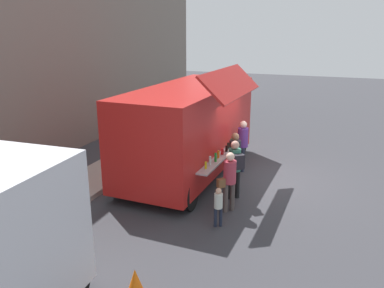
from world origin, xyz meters
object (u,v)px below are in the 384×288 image
(customer_front_ordering, at_px, (234,155))
(customer_mid_with_backpack, at_px, (235,164))
(trash_bin, at_px, (174,128))
(food_truck_main, at_px, (190,127))
(customer_rear_waiting, at_px, (229,177))
(customer_extra_browsing, at_px, (243,141))
(traffic_cone_orange, at_px, (135,282))
(child_near_queue, at_px, (218,204))

(customer_front_ordering, bearing_deg, customer_mid_with_backpack, 136.31)
(trash_bin, bearing_deg, food_truck_main, -149.40)
(food_truck_main, xyz_separation_m, customer_mid_with_backpack, (-1.46, -1.94, -0.55))
(food_truck_main, distance_m, customer_rear_waiting, 3.10)
(food_truck_main, relative_size, customer_extra_browsing, 3.71)
(traffic_cone_orange, relative_size, customer_front_ordering, 0.32)
(customer_extra_browsing, bearing_deg, traffic_cone_orange, 69.36)
(customer_mid_with_backpack, bearing_deg, child_near_queue, 142.11)
(trash_bin, distance_m, child_near_queue, 8.32)
(traffic_cone_orange, relative_size, customer_mid_with_backpack, 0.32)
(traffic_cone_orange, height_order, customer_rear_waiting, customer_rear_waiting)
(food_truck_main, bearing_deg, child_near_queue, -146.19)
(trash_bin, xyz_separation_m, customer_front_ordering, (-4.48, -3.99, 0.58))
(traffic_cone_orange, bearing_deg, child_near_queue, -12.18)
(traffic_cone_orange, bearing_deg, food_truck_main, 12.15)
(customer_front_ordering, xyz_separation_m, customer_extra_browsing, (1.43, 0.09, 0.04))
(trash_bin, height_order, customer_mid_with_backpack, customer_mid_with_backpack)
(customer_front_ordering, relative_size, child_near_queue, 1.66)
(traffic_cone_orange, height_order, customer_front_ordering, customer_front_ordering)
(customer_extra_browsing, distance_m, child_near_queue, 4.11)
(customer_front_ordering, relative_size, customer_extra_browsing, 0.97)
(traffic_cone_orange, bearing_deg, customer_front_ordering, -3.41)
(customer_front_ordering, xyz_separation_m, customer_mid_with_backpack, (-0.91, -0.26, 0.05))
(customer_mid_with_backpack, bearing_deg, customer_extra_browsing, -31.06)
(trash_bin, height_order, customer_extra_browsing, customer_extra_browsing)
(customer_extra_browsing, bearing_deg, child_near_queue, 76.99)
(trash_bin, height_order, customer_front_ordering, customer_front_ordering)
(customer_front_ordering, xyz_separation_m, customer_rear_waiting, (-1.74, -0.32, -0.03))
(trash_bin, xyz_separation_m, customer_rear_waiting, (-6.21, -4.32, 0.55))
(customer_mid_with_backpack, relative_size, child_near_queue, 1.68)
(traffic_cone_orange, relative_size, child_near_queue, 0.53)
(customer_rear_waiting, relative_size, customer_extra_browsing, 0.94)
(food_truck_main, bearing_deg, customer_extra_browsing, -59.18)
(trash_bin, relative_size, customer_front_ordering, 0.50)
(customer_mid_with_backpack, xyz_separation_m, customer_rear_waiting, (-0.83, -0.06, -0.08))
(food_truck_main, bearing_deg, customer_mid_with_backpack, -125.12)
(customer_rear_waiting, bearing_deg, customer_extra_browsing, -43.26)
(customer_front_ordering, relative_size, customer_mid_with_backpack, 0.99)
(customer_rear_waiting, relative_size, child_near_queue, 1.61)
(customer_rear_waiting, distance_m, child_near_queue, 0.98)
(food_truck_main, height_order, customer_mid_with_backpack, food_truck_main)
(customer_front_ordering, relative_size, customer_rear_waiting, 1.03)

